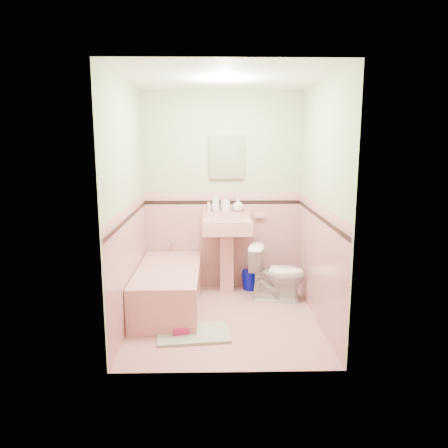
{
  "coord_description": "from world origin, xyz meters",
  "views": [
    {
      "loc": [
        -0.1,
        -4.47,
        1.91
      ],
      "look_at": [
        0.0,
        0.25,
        1.0
      ],
      "focal_mm": 35.29,
      "sensor_mm": 36.0,
      "label": 1
    }
  ],
  "objects_px": {
    "soap_bottle_left": "(216,202)",
    "soap_bottle_mid": "(225,203)",
    "toilet": "(277,273)",
    "sink": "(227,256)",
    "shoe": "(181,331)",
    "bucket": "(251,280)",
    "medicine_cabinet": "(227,156)",
    "bathtub": "(169,289)",
    "soap_bottle_right": "(238,205)"
  },
  "relations": [
    {
      "from": "bathtub",
      "to": "shoe",
      "type": "xyz_separation_m",
      "value": [
        0.19,
        -0.75,
        -0.17
      ]
    },
    {
      "from": "bathtub",
      "to": "medicine_cabinet",
      "type": "distance_m",
      "value": 1.78
    },
    {
      "from": "soap_bottle_mid",
      "to": "bucket",
      "type": "bearing_deg",
      "value": -12.74
    },
    {
      "from": "bathtub",
      "to": "sink",
      "type": "bearing_deg",
      "value": 37.93
    },
    {
      "from": "bucket",
      "to": "shoe",
      "type": "bearing_deg",
      "value": -119.95
    },
    {
      "from": "soap_bottle_right",
      "to": "bucket",
      "type": "distance_m",
      "value": 0.99
    },
    {
      "from": "soap_bottle_mid",
      "to": "sink",
      "type": "bearing_deg",
      "value": -84.74
    },
    {
      "from": "sink",
      "to": "toilet",
      "type": "relative_size",
      "value": 1.41
    },
    {
      "from": "medicine_cabinet",
      "to": "shoe",
      "type": "relative_size",
      "value": 3.77
    },
    {
      "from": "soap_bottle_left",
      "to": "bucket",
      "type": "xyz_separation_m",
      "value": [
        0.45,
        -0.07,
        -1.02
      ]
    },
    {
      "from": "soap_bottle_left",
      "to": "shoe",
      "type": "height_order",
      "value": "soap_bottle_left"
    },
    {
      "from": "medicine_cabinet",
      "to": "shoe",
      "type": "bearing_deg",
      "value": -108.09
    },
    {
      "from": "soap_bottle_left",
      "to": "soap_bottle_right",
      "type": "bearing_deg",
      "value": 0.0
    },
    {
      "from": "soap_bottle_left",
      "to": "sink",
      "type": "bearing_deg",
      "value": -52.38
    },
    {
      "from": "soap_bottle_mid",
      "to": "shoe",
      "type": "relative_size",
      "value": 1.39
    },
    {
      "from": "medicine_cabinet",
      "to": "soap_bottle_left",
      "type": "distance_m",
      "value": 0.58
    },
    {
      "from": "bathtub",
      "to": "toilet",
      "type": "height_order",
      "value": "toilet"
    },
    {
      "from": "medicine_cabinet",
      "to": "soap_bottle_left",
      "type": "bearing_deg",
      "value": -167.8
    },
    {
      "from": "toilet",
      "to": "sink",
      "type": "bearing_deg",
      "value": 77.09
    },
    {
      "from": "soap_bottle_left",
      "to": "soap_bottle_mid",
      "type": "relative_size",
      "value": 1.23
    },
    {
      "from": "soap_bottle_mid",
      "to": "soap_bottle_right",
      "type": "relative_size",
      "value": 1.18
    },
    {
      "from": "medicine_cabinet",
      "to": "shoe",
      "type": "distance_m",
      "value": 2.27
    },
    {
      "from": "toilet",
      "to": "soap_bottle_right",
      "type": "bearing_deg",
      "value": 56.54
    },
    {
      "from": "soap_bottle_mid",
      "to": "shoe",
      "type": "bearing_deg",
      "value": -107.85
    },
    {
      "from": "medicine_cabinet",
      "to": "toilet",
      "type": "bearing_deg",
      "value": -39.89
    },
    {
      "from": "toilet",
      "to": "shoe",
      "type": "xyz_separation_m",
      "value": [
        -1.08,
        -1.0,
        -0.28
      ]
    },
    {
      "from": "medicine_cabinet",
      "to": "soap_bottle_left",
      "type": "xyz_separation_m",
      "value": [
        -0.14,
        -0.03,
        -0.56
      ]
    },
    {
      "from": "bathtub",
      "to": "shoe",
      "type": "distance_m",
      "value": 0.79
    },
    {
      "from": "medicine_cabinet",
      "to": "soap_bottle_mid",
      "type": "xyz_separation_m",
      "value": [
        -0.02,
        -0.03,
        -0.59
      ]
    },
    {
      "from": "bathtub",
      "to": "bucket",
      "type": "relative_size",
      "value": 6.27
    },
    {
      "from": "bathtub",
      "to": "soap_bottle_left",
      "type": "distance_m",
      "value": 1.28
    },
    {
      "from": "soap_bottle_mid",
      "to": "bucket",
      "type": "distance_m",
      "value": 1.05
    },
    {
      "from": "sink",
      "to": "soap_bottle_right",
      "type": "height_order",
      "value": "soap_bottle_right"
    },
    {
      "from": "soap_bottle_mid",
      "to": "toilet",
      "type": "xyz_separation_m",
      "value": [
        0.61,
        -0.46,
        -0.78
      ]
    },
    {
      "from": "soap_bottle_mid",
      "to": "bucket",
      "type": "relative_size",
      "value": 0.85
    },
    {
      "from": "soap_bottle_right",
      "to": "soap_bottle_left",
      "type": "bearing_deg",
      "value": 180.0
    },
    {
      "from": "shoe",
      "to": "bathtub",
      "type": "bearing_deg",
      "value": 89.14
    },
    {
      "from": "medicine_cabinet",
      "to": "soap_bottle_right",
      "type": "distance_m",
      "value": 0.62
    },
    {
      "from": "medicine_cabinet",
      "to": "soap_bottle_left",
      "type": "relative_size",
      "value": 2.19
    },
    {
      "from": "sink",
      "to": "soap_bottle_right",
      "type": "bearing_deg",
      "value": 50.97
    },
    {
      "from": "bathtub",
      "to": "medicine_cabinet",
      "type": "height_order",
      "value": "medicine_cabinet"
    },
    {
      "from": "soap_bottle_right",
      "to": "toilet",
      "type": "relative_size",
      "value": 0.26
    },
    {
      "from": "bathtub",
      "to": "soap_bottle_left",
      "type": "relative_size",
      "value": 5.98
    },
    {
      "from": "medicine_cabinet",
      "to": "toilet",
      "type": "relative_size",
      "value": 0.82
    },
    {
      "from": "soap_bottle_right",
      "to": "bucket",
      "type": "height_order",
      "value": "soap_bottle_right"
    },
    {
      "from": "soap_bottle_mid",
      "to": "bucket",
      "type": "xyz_separation_m",
      "value": [
        0.33,
        -0.07,
        -0.99
      ]
    },
    {
      "from": "bathtub",
      "to": "soap_bottle_mid",
      "type": "bearing_deg",
      "value": 46.94
    },
    {
      "from": "shoe",
      "to": "soap_bottle_mid",
      "type": "bearing_deg",
      "value": 56.86
    },
    {
      "from": "soap_bottle_right",
      "to": "shoe",
      "type": "bearing_deg",
      "value": -113.43
    },
    {
      "from": "toilet",
      "to": "bucket",
      "type": "xyz_separation_m",
      "value": [
        -0.28,
        0.39,
        -0.21
      ]
    }
  ]
}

